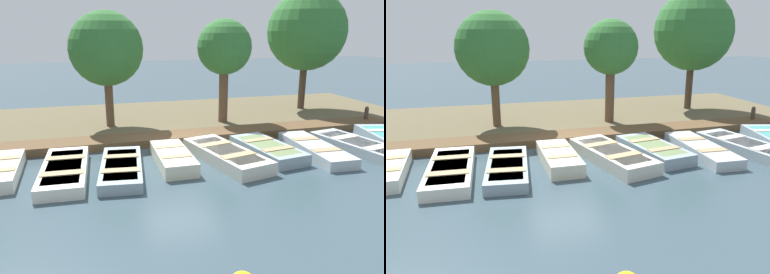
# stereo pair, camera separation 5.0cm
# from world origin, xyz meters

# --- Properties ---
(ground_plane) EXTENTS (80.00, 80.00, 0.00)m
(ground_plane) POSITION_xyz_m (0.00, 0.00, 0.00)
(ground_plane) COLOR #384C56
(shore_bank) EXTENTS (8.00, 24.00, 0.13)m
(shore_bank) POSITION_xyz_m (-5.00, 0.00, 0.07)
(shore_bank) COLOR brown
(shore_bank) RESTS_ON ground_plane
(dock_walkway) EXTENTS (1.19, 18.43, 0.29)m
(dock_walkway) POSITION_xyz_m (-1.59, 0.00, 0.15)
(dock_walkway) COLOR brown
(dock_walkway) RESTS_ON ground_plane
(rowboat_1) EXTENTS (2.77, 1.06, 0.39)m
(rowboat_1) POSITION_xyz_m (0.49, -5.32, 0.19)
(rowboat_1) COLOR silver
(rowboat_1) RESTS_ON ground_plane
(rowboat_2) EXTENTS (3.47, 1.34, 0.35)m
(rowboat_2) POSITION_xyz_m (0.92, -3.61, 0.17)
(rowboat_2) COLOR silver
(rowboat_2) RESTS_ON ground_plane
(rowboat_3) EXTENTS (3.27, 1.49, 0.33)m
(rowboat_3) POSITION_xyz_m (1.12, -2.04, 0.16)
(rowboat_3) COLOR #8C9EA8
(rowboat_3) RESTS_ON ground_plane
(rowboat_4) EXTENTS (2.64, 1.01, 0.44)m
(rowboat_4) POSITION_xyz_m (0.80, -0.46, 0.22)
(rowboat_4) COLOR beige
(rowboat_4) RESTS_ON ground_plane
(rowboat_5) EXTENTS (3.60, 1.96, 0.43)m
(rowboat_5) POSITION_xyz_m (1.00, 1.19, 0.21)
(rowboat_5) COLOR beige
(rowboat_5) RESTS_ON ground_plane
(rowboat_6) EXTENTS (3.02, 1.62, 0.40)m
(rowboat_6) POSITION_xyz_m (0.78, 2.73, 0.20)
(rowboat_6) COLOR #8C9EA8
(rowboat_6) RESTS_ON ground_plane
(rowboat_7) EXTENTS (3.42, 1.16, 0.36)m
(rowboat_7) POSITION_xyz_m (1.09, 4.32, 0.18)
(rowboat_7) COLOR #B2BCC1
(rowboat_7) RESTS_ON ground_plane
(rowboat_8) EXTENTS (3.70, 1.85, 0.37)m
(rowboat_8) POSITION_xyz_m (1.30, 5.93, 0.18)
(rowboat_8) COLOR #B2BCC1
(rowboat_8) RESTS_ON ground_plane
(mooring_post_far) EXTENTS (0.17, 0.17, 0.84)m
(mooring_post_far) POSITION_xyz_m (-1.70, 8.63, 0.42)
(mooring_post_far) COLOR #47382D
(mooring_post_far) RESTS_ON ground_plane
(park_tree_left) EXTENTS (2.93, 2.93, 4.74)m
(park_tree_left) POSITION_xyz_m (-4.11, -1.99, 3.25)
(park_tree_left) COLOR brown
(park_tree_left) RESTS_ON ground_plane
(park_tree_center) EXTENTS (2.27, 2.27, 4.44)m
(park_tree_center) POSITION_xyz_m (-3.57, 2.78, 3.23)
(park_tree_center) COLOR brown
(park_tree_center) RESTS_ON ground_plane
(park_tree_right) EXTENTS (3.79, 3.79, 5.83)m
(park_tree_right) POSITION_xyz_m (-5.20, 7.60, 3.92)
(park_tree_right) COLOR #4C3828
(park_tree_right) RESTS_ON ground_plane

